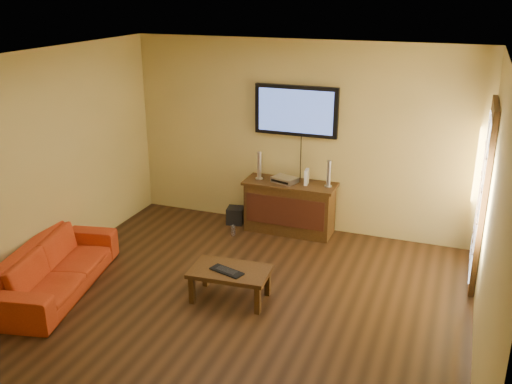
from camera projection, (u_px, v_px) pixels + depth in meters
The scene contains 14 objects.
ground_plane at pixel (233, 308), 6.32m from camera, with size 5.00×5.00×0.00m, color black.
room_walls at pixel (253, 147), 6.29m from camera, with size 5.00×5.00×5.00m.
french_door at pixel (482, 197), 6.64m from camera, with size 0.07×1.02×2.22m.
media_console at pixel (290, 207), 8.18m from camera, with size 1.31×0.50×0.74m.
television at pixel (296, 111), 7.90m from camera, with size 1.19×0.08×0.70m.
coffee_table at pixel (230, 274), 6.40m from camera, with size 0.92×0.59×0.37m.
sofa at pixel (55, 260), 6.59m from camera, with size 1.93×0.56×0.76m, color #B73714.
speaker_left at pixel (259, 167), 8.15m from camera, with size 0.11×0.11×0.40m.
speaker_right at pixel (329, 175), 7.84m from camera, with size 0.10×0.10×0.37m.
av_receiver at pixel (285, 180), 8.06m from camera, with size 0.34×0.24×0.08m, color silver.
game_console at pixel (307, 177), 7.96m from camera, with size 0.04×0.16×0.22m, color white.
subwoofer at pixel (236, 215), 8.55m from camera, with size 0.25×0.25×0.25m, color black.
bottle at pixel (233, 231), 8.11m from camera, with size 0.06×0.06×0.18m.
keyboard at pixel (227, 271), 6.33m from camera, with size 0.42×0.25×0.02m.
Camera 1 is at (2.18, -5.05, 3.38)m, focal length 40.00 mm.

